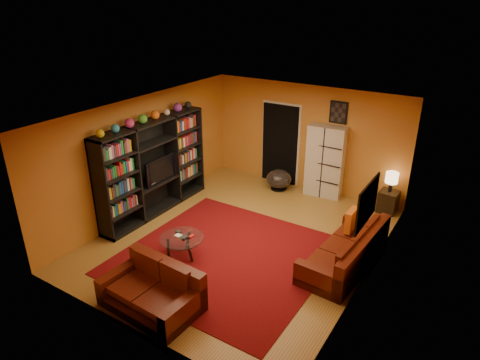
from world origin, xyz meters
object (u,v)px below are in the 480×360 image
Objects in this scene: storage_cabinet at (325,161)px; side_table at (388,202)px; entertainment_unit at (154,168)px; tv at (159,169)px; sofa at (349,253)px; bowl_chair at (279,179)px; table_lamp at (392,178)px; loveseat at (155,290)px; coffee_table at (182,240)px.

storage_cabinet is 3.50× the size of side_table.
side_table is at bearing 31.69° from entertainment_unit.
tv is 4.42m from sofa.
tv is 1.58× the size of bowl_chair.
tv is at bearing -148.96° from table_lamp.
storage_cabinet reaches higher than loveseat.
coffee_table is 3.65m from bowl_chair.
sofa is at bearing -64.00° from storage_cabinet.
storage_cabinet reaches higher than bowl_chair.
coffee_table is at bearing -34.15° from entertainment_unit.
loveseat is (2.18, -2.42, -0.77)m from entertainment_unit.
entertainment_unit is at bearing -148.31° from side_table.
bowl_chair is at bearing -169.13° from storage_cabinet.
bowl_chair is (1.81, 2.50, -0.77)m from entertainment_unit.
table_lamp reaches higher than sofa.
table_lamp is at bearing 54.61° from coffee_table.
entertainment_unit is 6.55× the size of table_lamp.
coffee_table is at bearing -91.98° from bowl_chair.
side_table is at bearing 0.00° from table_lamp.
entertainment_unit reaches higher than table_lamp.
bowl_chair is at bearing -36.30° from tv.
loveseat is at bearing -85.73° from bowl_chair.
sofa is 2.52m from side_table.
entertainment_unit is 1.35× the size of sofa.
entertainment_unit is 6.00× the size of side_table.
tv is 3.07m from bowl_chair.
storage_cabinet is at bearing -46.27° from tv.
loveseat is 3.17× the size of side_table.
entertainment_unit reaches higher than side_table.
tv reaches higher than loveseat.
coffee_table is 1.79× the size of table_lamp.
bowl_chair is 2.71m from table_lamp.
loveseat is 3.46× the size of table_lamp.
sofa is 3.46m from loveseat.
tv is at bearing 63.33° from entertainment_unit.
storage_cabinet is (2.82, 2.70, -0.13)m from tv.
side_table is (4.40, 2.65, -0.75)m from tv.
sofa is 2.70× the size of coffee_table.
sofa is 3.56× the size of bowl_chair.
table_lamp is at bearing 31.69° from entertainment_unit.
entertainment_unit is at bearing 44.94° from loveseat.
sofa is at bearing -37.24° from loveseat.
entertainment_unit is at bearing 145.85° from coffee_table.
loveseat is at bearing -126.15° from sofa.
storage_cabinet is 1.70m from side_table.
sofa reaches higher than coffee_table.
loveseat is 2.54× the size of bowl_chair.
storage_cabinet is 1.58m from table_lamp.
table_lamp is (2.27, 5.17, 0.54)m from loveseat.
storage_cabinet is 1.25m from bowl_chair.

